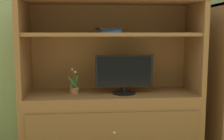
{
  "coord_description": "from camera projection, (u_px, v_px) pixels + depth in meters",
  "views": [
    {
      "loc": [
        -0.24,
        -2.49,
        1.29
      ],
      "look_at": [
        0.0,
        0.35,
        0.9
      ],
      "focal_mm": 45.01,
      "sensor_mm": 36.0,
      "label": 1
    }
  ],
  "objects": [
    {
      "name": "painted_rear_wall",
      "position": [
        109.0,
        22.0,
        3.2
      ],
      "size": [
        6.0,
        0.1,
        2.8
      ],
      "primitive_type": "cube",
      "color": "#8C9E6B",
      "rests_on": "ground_plane"
    },
    {
      "name": "media_console",
      "position": [
        112.0,
        106.0,
        2.98
      ],
      "size": [
        1.82,
        0.6,
        1.62
      ],
      "color": "brown",
      "rests_on": "ground_plane"
    },
    {
      "name": "tv_monitor",
      "position": [
        124.0,
        74.0,
        2.89
      ],
      "size": [
        0.6,
        0.24,
        0.4
      ],
      "color": "black",
      "rests_on": "media_console"
    },
    {
      "name": "potted_plant",
      "position": [
        74.0,
        89.0,
        2.92
      ],
      "size": [
        0.11,
        0.11,
        0.27
      ],
      "color": "#B26642",
      "rests_on": "media_console"
    },
    {
      "name": "magazine_stack",
      "position": [
        110.0,
        30.0,
        2.87
      ],
      "size": [
        0.27,
        0.34,
        0.05
      ],
      "color": "#2D519E",
      "rests_on": "media_console"
    }
  ]
}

